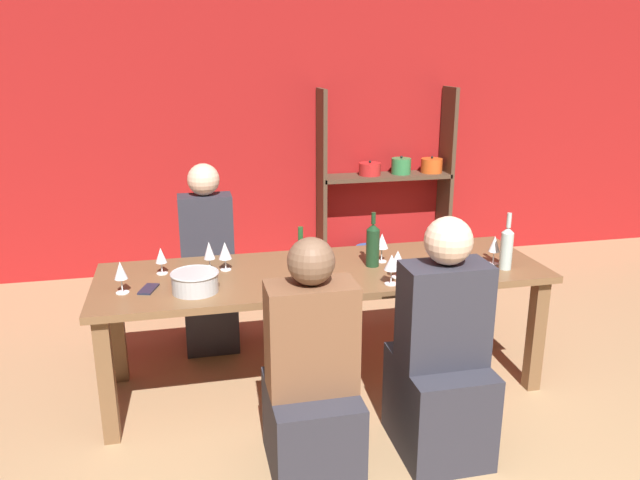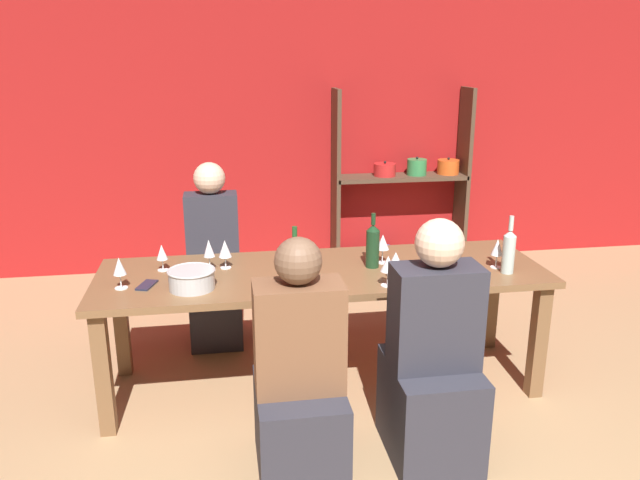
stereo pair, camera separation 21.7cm
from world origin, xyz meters
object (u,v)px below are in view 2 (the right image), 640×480
Objects in this scene: wine_glass_red_b at (209,249)px; wine_glass_white_b at (440,235)px; wine_bottle_green at (509,251)px; wine_glass_white_d at (162,253)px; wine_glass_white_c at (440,260)px; wine_glass_red_c at (383,243)px; wine_bottle_dark at (295,268)px; person_near_a at (300,390)px; wine_bottle_amber at (373,245)px; wine_glass_empty_a at (497,248)px; wine_glass_empty_b at (396,260)px; wine_glass_white_a at (119,267)px; wine_glass_red_a at (457,242)px; person_near_b at (432,372)px; cell_phone at (147,285)px; wine_glass_empty_c at (225,249)px; dining_table at (323,284)px; mixing_bowl at (192,278)px; shelf_unit at (399,200)px; wine_glass_red_d at (388,265)px; person_far_a at (214,276)px.

wine_glass_red_b is 1.40m from wine_glass_white_b.
wine_bottle_green is 1.96m from wine_glass_white_d.
wine_glass_white_c is at bearing -15.77° from wine_glass_red_b.
wine_bottle_dark is at bearing -144.02° from wine_glass_red_c.
person_near_a reaches higher than wine_bottle_green.
wine_bottle_amber is 0.72m from wine_glass_empty_a.
wine_bottle_dark is 2.36× the size of wine_glass_empty_b.
wine_glass_red_a is at bearing 4.19° from wine_glass_white_a.
wine_bottle_green is at bearing 24.09° from person_near_a.
wine_glass_empty_a is 0.14× the size of person_near_b.
wine_bottle_green is at bearing -10.29° from wine_glass_white_d.
wine_glass_empty_a is 1.97m from cell_phone.
wine_glass_empty_a is 0.15× the size of person_near_a.
wine_bottle_amber is 0.10m from wine_glass_red_c.
wine_glass_empty_c is at bearing 109.13° from person_near_a.
wine_glass_white_c is (0.60, -0.26, 0.20)m from dining_table.
wine_glass_empty_c is (-0.84, 0.12, -0.02)m from wine_bottle_amber.
wine_glass_red_c reaches higher than mixing_bowl.
shelf_unit is at bearing 44.79° from wine_glass_white_d.
wine_glass_empty_a is at bearing -7.20° from wine_glass_red_b.
wine_glass_red_d is at bearing -88.59° from wine_bottle_amber.
wine_glass_empty_c is 0.14× the size of person_near_b.
wine_glass_white_a is at bearing -174.09° from cell_phone.
wine_glass_red_b is at bearing 23.98° from wine_glass_white_a.
wine_glass_white_b is 1.53m from person_far_a.
wine_glass_white_b is at bearing 2.24° from wine_glass_empty_c.
wine_glass_red_b is at bearing -10.51° from wine_glass_white_d.
wine_bottle_amber is at bearing 10.31° from mixing_bowl.
person_near_b is at bearing 125.40° from person_far_a.
wine_glass_white_c is at bearing 6.03° from wine_bottle_dark.
dining_table is 1.07m from wine_bottle_green.
shelf_unit is 9.12× the size of wine_glass_red_a.
dining_table is 0.84m from wine_glass_red_a.
mixing_bowl is 0.29m from wine_glass_red_b.
wine_glass_white_c is 0.94× the size of wine_glass_empty_c.
wine_glass_red_d is at bearing -6.86° from mixing_bowl.
wine_glass_red_a is 1.02× the size of wine_glass_red_c.
wine_bottle_green reaches higher than wine_glass_red_d.
wine_glass_red_d is (-0.76, -2.39, 0.23)m from shelf_unit.
wine_glass_empty_c reaches higher than dining_table.
wine_glass_white_d is (-1.66, -0.04, -0.02)m from wine_glass_white_b.
wine_glass_red_c is at bearing -1.28° from wine_glass_red_b.
wine_bottle_green reaches higher than wine_glass_red_c.
wine_glass_white_b is at bearing 3.47° from wine_glass_red_b.
wine_glass_empty_a is (0.19, -0.14, -0.00)m from wine_glass_red_a.
wine_glass_red_a is at bearing 7.50° from mixing_bowl.
wine_glass_red_a reaches higher than wine_glass_white_a.
wine_glass_red_b is (-0.64, 0.09, 0.21)m from dining_table.
wine_glass_red_b is 1.11× the size of wine_glass_empty_c.
wine_glass_red_b is 1.11× the size of wine_glass_red_d.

